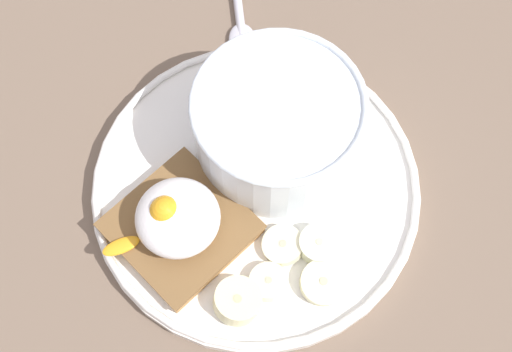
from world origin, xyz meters
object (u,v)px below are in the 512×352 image
Objects in this scene: poached_egg at (176,218)px; banana_slice_front at (268,282)px; banana_slice_inner at (283,245)px; toast_slice at (181,227)px; banana_slice_right at (323,283)px; oatmeal_bowl at (278,123)px; banana_slice_back at (238,301)px; spoon at (240,16)px; banana_slice_left at (319,244)px.

banana_slice_front is at bearing -60.10° from poached_egg.
banana_slice_inner is (2.34, 1.99, -0.04)cm from banana_slice_front.
toast_slice reaches higher than banana_slice_right.
oatmeal_bowl is at bearing 16.59° from poached_egg.
banana_slice_front is (3.86, -6.88, -0.16)cm from toast_slice.
poached_egg is 2.09× the size of banana_slice_right.
banana_slice_back is 6.48cm from banana_slice_right.
spoon is at bearing 49.50° from poached_egg.
oatmeal_bowl is 2.89× the size of banana_slice_back.
banana_slice_back reaches higher than banana_slice_left.
banana_slice_front is 0.80× the size of banana_slice_back.
banana_slice_back reaches higher than banana_slice_right.
banana_slice_left is (-1.52, -9.22, -2.78)cm from oatmeal_bowl.
banana_slice_inner is at bearing -37.85° from poached_egg.
banana_slice_left is (4.71, 0.70, 0.12)cm from banana_slice_front.
banana_slice_front is 0.84× the size of banana_slice_inner.
banana_slice_left is (8.56, -6.17, -0.04)cm from toast_slice.
toast_slice is at bearing 144.21° from banana_slice_left.
oatmeal_bowl is at bearing -104.73° from spoon.
banana_slice_right is at bearing -50.05° from toast_slice.
oatmeal_bowl is 12.53cm from banana_slice_right.
oatmeal_bowl is 9.31cm from banana_slice_inner.
banana_slice_left reaches higher than banana_slice_inner.
banana_slice_front is at bearing -60.71° from toast_slice.
toast_slice is 10.56cm from banana_slice_left.
banana_slice_back is (-2.69, -0.21, 0.24)cm from banana_slice_front.
toast_slice is at bearing 99.35° from banana_slice_back.
toast_slice is 1.24× the size of poached_egg.
banana_slice_inner is at bearing 106.98° from banana_slice_right.
banana_slice_inner is (-3.89, -7.93, -2.94)cm from oatmeal_bowl.
poached_egg is (-10.19, -3.04, -0.52)cm from oatmeal_bowl.
poached_egg is 7.52cm from banana_slice_back.
banana_slice_back is at bearing -79.87° from poached_egg.
banana_slice_front reaches higher than spoon.
banana_slice_right is at bearing -28.93° from banana_slice_front.
oatmeal_bowl reaches higher than banana_slice_front.
oatmeal_bowl is 12.07cm from banana_slice_front.
banana_slice_right is at bearing -102.75° from oatmeal_bowl.
toast_slice is 3.12× the size of banana_slice_front.
poached_egg is at bearing 130.30° from banana_slice_right.
oatmeal_bowl is 3.00× the size of banana_slice_right.
spoon is (3.38, 12.85, -4.07)cm from oatmeal_bowl.
banana_slice_front is at bearing -171.50° from banana_slice_left.
banana_slice_right is at bearing -113.61° from banana_slice_left.
spoon is at bearing 70.71° from banana_slice_inner.
spoon is at bearing 49.73° from toast_slice.
poached_egg is 0.80× the size of spoon.
oatmeal_bowl is 1.14× the size of spoon.
banana_slice_inner is at bearing 23.69° from banana_slice_back.
oatmeal_bowl reaches higher than banana_slice_right.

